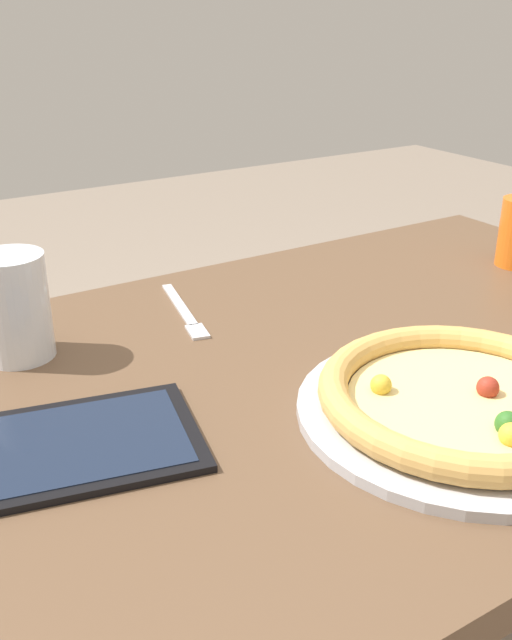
{
  "coord_description": "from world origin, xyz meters",
  "views": [
    {
      "loc": [
        -0.51,
        -0.63,
        1.16
      ],
      "look_at": [
        -0.06,
        0.1,
        0.78
      ],
      "focal_mm": 40.66,
      "sensor_mm": 36.0,
      "label": 1
    }
  ],
  "objects_px": {
    "pizza_near": "(462,401)",
    "fork": "(185,313)",
    "water_cup_clear": "(14,306)",
    "tablet": "(78,444)"
  },
  "relations": [
    {
      "from": "water_cup_clear",
      "to": "fork",
      "type": "bearing_deg",
      "value": 2.14
    },
    {
      "from": "pizza_near",
      "to": "water_cup_clear",
      "type": "relative_size",
      "value": 2.63
    },
    {
      "from": "pizza_near",
      "to": "tablet",
      "type": "xyz_separation_m",
      "value": [
        -0.37,
        0.16,
        -0.02
      ]
    },
    {
      "from": "fork",
      "to": "pizza_near",
      "type": "bearing_deg",
      "value": -72.74
    },
    {
      "from": "pizza_near",
      "to": "water_cup_clear",
      "type": "bearing_deg",
      "value": 132.21
    },
    {
      "from": "pizza_near",
      "to": "tablet",
      "type": "relative_size",
      "value": 1.29
    },
    {
      "from": "water_cup_clear",
      "to": "tablet",
      "type": "distance_m",
      "value": 0.24
    },
    {
      "from": "pizza_near",
      "to": "fork",
      "type": "relative_size",
      "value": 1.74
    },
    {
      "from": "water_cup_clear",
      "to": "fork",
      "type": "height_order",
      "value": "water_cup_clear"
    },
    {
      "from": "fork",
      "to": "tablet",
      "type": "distance_m",
      "value": 0.34
    }
  ]
}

